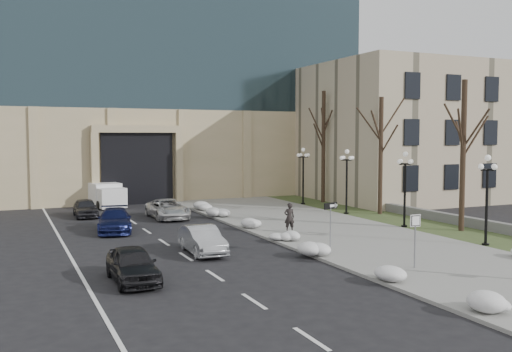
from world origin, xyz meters
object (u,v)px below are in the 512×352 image
Objects in this scene: car_b at (202,240)px; keep_sign at (415,230)px; car_d at (168,209)px; one_way_sign at (333,212)px; lamppost_b at (405,179)px; lamppost_c at (347,173)px; car_a at (133,265)px; car_c at (115,220)px; lamppost_d at (303,168)px; car_e at (86,208)px; pedestrian at (289,217)px; box_truck at (102,195)px; lamppost_a at (487,188)px.

car_b is 10.05m from keep_sign.
car_d is 15.73m from one_way_sign.
lamppost_b is (13.84, 2.11, 2.40)m from car_b.
car_a is at bearing -144.96° from lamppost_c.
car_a is at bearing -86.64° from car_c.
car_d is 1.02× the size of lamppost_d.
car_e is at bearing 106.28° from car_c.
keep_sign reaches higher than car_c.
car_a is 0.84× the size of car_d.
car_e is at bearing 142.67° from lamppost_b.
lamppost_d is (12.24, 2.89, 2.40)m from car_d.
pedestrian is (4.81, -9.00, 0.30)m from car_d.
lamppost_c reaches higher than car_c.
box_truck is at bearing 83.56° from car_a.
lamppost_b is at bearing -90.00° from lamppost_c.
car_d is 20.77m from lamppost_a.
one_way_sign is (6.95, -24.36, 1.17)m from box_truck.
car_a is 0.64× the size of box_truck.
lamppost_a reaches higher than one_way_sign.
lamppost_b reaches higher than car_c.
car_b is at bearing -95.06° from box_truck.
keep_sign is at bearing -106.95° from lamppost_d.
one_way_sign reaches higher than car_d.
car_d is 12.98m from lamppost_c.
lamppost_b reaches higher than car_b.
lamppost_c is at bearing 67.38° from keep_sign.
pedestrian is 7.79m from lamppost_b.
keep_sign is 17.08m from lamppost_c.
car_a is 19.24m from lamppost_b.
keep_sign is (7.10, -7.03, 1.09)m from car_b.
car_c is 0.99× the size of lamppost_a.
keep_sign is 0.50× the size of lamppost_d.
car_d is at bearing 163.55° from lamppost_c.
lamppost_d is (15.23, -6.31, 2.14)m from box_truck.
car_e is at bearing -117.93° from box_truck.
one_way_sign is 9.74m from lamppost_b.
pedestrian is 0.36× the size of lamppost_c.
lamppost_d reaches higher than car_e.
car_d is at bearing -80.75° from box_truck.
car_d is at bearing 140.43° from lamppost_b.
lamppost_c is (0.00, 13.00, 0.00)m from lamppost_a.
pedestrian is at bearing -75.55° from box_truck.
lamppost_a reaches higher than car_a.
lamppost_c reaches higher than box_truck.
car_a is 1.00× the size of car_b.
pedestrian is 0.67× the size of one_way_sign.
one_way_sign is (8.31, -11.13, 1.42)m from car_c.
lamppost_a is at bearing -28.51° from one_way_sign.
keep_sign is (11.33, -2.97, 1.07)m from car_a.
car_b is at bearing 162.42° from lamppost_a.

